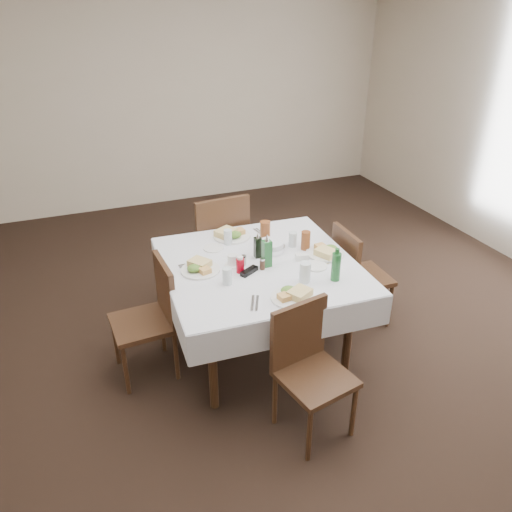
{
  "coord_description": "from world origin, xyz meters",
  "views": [
    {
      "loc": [
        -1.22,
        -2.81,
        2.48
      ],
      "look_at": [
        -0.05,
        0.16,
        0.8
      ],
      "focal_mm": 35.0,
      "sensor_mm": 36.0,
      "label": 1
    }
  ],
  "objects_px": {
    "chair_east": "(355,271)",
    "coffee_mug": "(233,261)",
    "green_bottle": "(336,266)",
    "dining_table": "(260,273)",
    "chair_south": "(308,361)",
    "water_w": "(227,276)",
    "ketchup_bottle": "(240,265)",
    "bread_basket": "(271,246)",
    "oil_cruet_dark": "(258,247)",
    "oil_cruet_green": "(267,252)",
    "water_n": "(228,237)",
    "chair_north": "(219,240)",
    "water_s": "(305,272)",
    "chair_west": "(153,312)",
    "water_e": "(293,239)"
  },
  "relations": [
    {
      "from": "chair_east",
      "to": "coffee_mug",
      "type": "relative_size",
      "value": 7.09
    },
    {
      "from": "coffee_mug",
      "to": "green_bottle",
      "type": "bearing_deg",
      "value": -37.74
    },
    {
      "from": "dining_table",
      "to": "chair_south",
      "type": "distance_m",
      "value": 0.83
    },
    {
      "from": "water_w",
      "to": "ketchup_bottle",
      "type": "bearing_deg",
      "value": 40.19
    },
    {
      "from": "water_w",
      "to": "ketchup_bottle",
      "type": "height_order",
      "value": "ketchup_bottle"
    },
    {
      "from": "chair_south",
      "to": "bread_basket",
      "type": "xyz_separation_m",
      "value": [
        0.16,
        0.96,
        0.31
      ]
    },
    {
      "from": "bread_basket",
      "to": "oil_cruet_dark",
      "type": "relative_size",
      "value": 1.07
    },
    {
      "from": "oil_cruet_dark",
      "to": "oil_cruet_green",
      "type": "relative_size",
      "value": 0.8
    },
    {
      "from": "chair_south",
      "to": "water_n",
      "type": "distance_m",
      "value": 1.24
    },
    {
      "from": "chair_north",
      "to": "bread_basket",
      "type": "distance_m",
      "value": 0.75
    },
    {
      "from": "chair_south",
      "to": "oil_cruet_green",
      "type": "distance_m",
      "value": 0.84
    },
    {
      "from": "dining_table",
      "to": "chair_north",
      "type": "relative_size",
      "value": 1.42
    },
    {
      "from": "chair_south",
      "to": "green_bottle",
      "type": "relative_size",
      "value": 3.63
    },
    {
      "from": "bread_basket",
      "to": "coffee_mug",
      "type": "xyz_separation_m",
      "value": [
        -0.34,
        -0.12,
        0.0
      ]
    },
    {
      "from": "chair_south",
      "to": "oil_cruet_dark",
      "type": "xyz_separation_m",
      "value": [
        0.03,
        0.9,
        0.36
      ]
    },
    {
      "from": "chair_north",
      "to": "water_s",
      "type": "xyz_separation_m",
      "value": [
        0.23,
        -1.19,
        0.26
      ]
    },
    {
      "from": "chair_north",
      "to": "chair_east",
      "type": "relative_size",
      "value": 1.17
    },
    {
      "from": "dining_table",
      "to": "water_n",
      "type": "xyz_separation_m",
      "value": [
        -0.11,
        0.39,
        0.14
      ]
    },
    {
      "from": "chair_east",
      "to": "dining_table",
      "type": "bearing_deg",
      "value": -175.6
    },
    {
      "from": "chair_east",
      "to": "green_bottle",
      "type": "distance_m",
      "value": 0.76
    },
    {
      "from": "chair_north",
      "to": "chair_east",
      "type": "distance_m",
      "value": 1.19
    },
    {
      "from": "chair_east",
      "to": "green_bottle",
      "type": "relative_size",
      "value": 3.63
    },
    {
      "from": "dining_table",
      "to": "green_bottle",
      "type": "bearing_deg",
      "value": -45.94
    },
    {
      "from": "oil_cruet_green",
      "to": "coffee_mug",
      "type": "relative_size",
      "value": 2.07
    },
    {
      "from": "oil_cruet_green",
      "to": "ketchup_bottle",
      "type": "distance_m",
      "value": 0.21
    },
    {
      "from": "bread_basket",
      "to": "oil_cruet_dark",
      "type": "xyz_separation_m",
      "value": [
        -0.13,
        -0.06,
        0.05
      ]
    },
    {
      "from": "water_w",
      "to": "oil_cruet_green",
      "type": "distance_m",
      "value": 0.37
    },
    {
      "from": "chair_east",
      "to": "oil_cruet_green",
      "type": "height_order",
      "value": "oil_cruet_green"
    },
    {
      "from": "water_w",
      "to": "bread_basket",
      "type": "xyz_separation_m",
      "value": [
        0.46,
        0.34,
        -0.02
      ]
    },
    {
      "from": "green_bottle",
      "to": "oil_cruet_green",
      "type": "bearing_deg",
      "value": 135.11
    },
    {
      "from": "bread_basket",
      "to": "ketchup_bottle",
      "type": "distance_m",
      "value": 0.4
    },
    {
      "from": "chair_south",
      "to": "chair_west",
      "type": "height_order",
      "value": "chair_west"
    },
    {
      "from": "chair_south",
      "to": "water_s",
      "type": "distance_m",
      "value": 0.61
    },
    {
      "from": "dining_table",
      "to": "ketchup_bottle",
      "type": "relative_size",
      "value": 11.59
    },
    {
      "from": "bread_basket",
      "to": "oil_cruet_dark",
      "type": "bearing_deg",
      "value": -153.91
    },
    {
      "from": "dining_table",
      "to": "bread_basket",
      "type": "distance_m",
      "value": 0.25
    },
    {
      "from": "bread_basket",
      "to": "dining_table",
      "type": "bearing_deg",
      "value": -133.99
    },
    {
      "from": "chair_west",
      "to": "water_e",
      "type": "bearing_deg",
      "value": 5.0
    },
    {
      "from": "dining_table",
      "to": "oil_cruet_green",
      "type": "xyz_separation_m",
      "value": [
        0.04,
        -0.05,
        0.19
      ]
    },
    {
      "from": "water_e",
      "to": "green_bottle",
      "type": "xyz_separation_m",
      "value": [
        0.05,
        -0.57,
        0.05
      ]
    },
    {
      "from": "oil_cruet_green",
      "to": "green_bottle",
      "type": "relative_size",
      "value": 1.06
    },
    {
      "from": "ketchup_bottle",
      "to": "green_bottle",
      "type": "distance_m",
      "value": 0.65
    },
    {
      "from": "chair_north",
      "to": "chair_west",
      "type": "xyz_separation_m",
      "value": [
        -0.74,
        -0.78,
        -0.07
      ]
    },
    {
      "from": "coffee_mug",
      "to": "dining_table",
      "type": "bearing_deg",
      "value": -13.34
    },
    {
      "from": "water_w",
      "to": "water_n",
      "type": "bearing_deg",
      "value": 70.76
    },
    {
      "from": "bread_basket",
      "to": "green_bottle",
      "type": "bearing_deg",
      "value": -67.45
    },
    {
      "from": "water_n",
      "to": "coffee_mug",
      "type": "bearing_deg",
      "value": -103.21
    },
    {
      "from": "water_n",
      "to": "coffee_mug",
      "type": "xyz_separation_m",
      "value": [
        -0.08,
        -0.34,
        -0.02
      ]
    },
    {
      "from": "chair_east",
      "to": "water_e",
      "type": "relative_size",
      "value": 7.34
    },
    {
      "from": "dining_table",
      "to": "oil_cruet_dark",
      "type": "distance_m",
      "value": 0.19
    }
  ]
}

